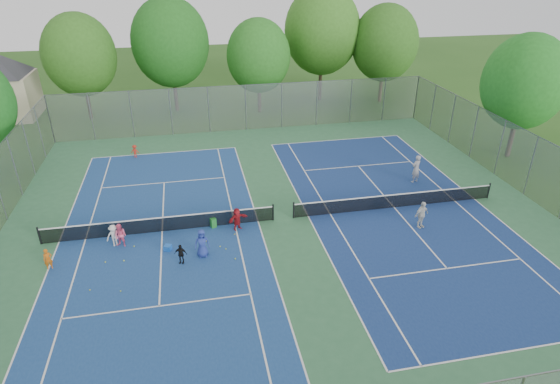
# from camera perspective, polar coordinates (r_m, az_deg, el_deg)

# --- Properties ---
(ground) EXTENTS (120.00, 120.00, 0.00)m
(ground) POSITION_cam_1_polar(r_m,az_deg,el_deg) (27.69, 0.41, -3.32)
(ground) COLOR #28531A
(ground) RESTS_ON ground
(court_pad) EXTENTS (32.00, 32.00, 0.01)m
(court_pad) POSITION_cam_1_polar(r_m,az_deg,el_deg) (27.69, 0.41, -3.31)
(court_pad) COLOR #316841
(court_pad) RESTS_ON ground
(court_left) EXTENTS (10.97, 23.77, 0.01)m
(court_left) POSITION_cam_1_polar(r_m,az_deg,el_deg) (27.31, -14.16, -4.68)
(court_left) COLOR navy
(court_left) RESTS_ON court_pad
(court_right) EXTENTS (10.97, 23.77, 0.01)m
(court_right) POSITION_cam_1_polar(r_m,az_deg,el_deg) (29.74, 13.74, -1.84)
(court_right) COLOR navy
(court_right) RESTS_ON court_pad
(net_left) EXTENTS (12.87, 0.10, 0.91)m
(net_left) POSITION_cam_1_polar(r_m,az_deg,el_deg) (27.09, -14.27, -3.89)
(net_left) COLOR black
(net_left) RESTS_ON ground
(net_right) EXTENTS (12.87, 0.10, 0.91)m
(net_right) POSITION_cam_1_polar(r_m,az_deg,el_deg) (29.54, 13.83, -1.09)
(net_right) COLOR black
(net_right) RESTS_ON ground
(fence_north) EXTENTS (32.00, 0.10, 4.00)m
(fence_north) POSITION_cam_1_polar(r_m,az_deg,el_deg) (41.44, -4.20, 10.20)
(fence_north) COLOR gray
(fence_north) RESTS_ON ground
(fence_east) EXTENTS (0.10, 32.00, 4.00)m
(fence_east) POSITION_cam_1_polar(r_m,az_deg,el_deg) (33.60, 28.24, 2.78)
(fence_east) COLOR gray
(fence_east) RESTS_ON ground
(tree_nw) EXTENTS (6.40, 6.40, 9.58)m
(tree_nw) POSITION_cam_1_polar(r_m,az_deg,el_deg) (46.95, -23.26, 15.08)
(tree_nw) COLOR #443326
(tree_nw) RESTS_ON ground
(tree_nl) EXTENTS (7.20, 7.20, 10.69)m
(tree_nl) POSITION_cam_1_polar(r_m,az_deg,el_deg) (46.96, -13.23, 17.31)
(tree_nl) COLOR #443326
(tree_nl) RESTS_ON ground
(tree_nc) EXTENTS (6.00, 6.00, 8.85)m
(tree_nc) POSITION_cam_1_polar(r_m,az_deg,el_deg) (45.71, -2.64, 16.23)
(tree_nc) COLOR #443326
(tree_nc) RESTS_ON ground
(tree_nr) EXTENTS (7.60, 7.60, 11.42)m
(tree_nr) POSITION_cam_1_polar(r_m,az_deg,el_deg) (49.85, 5.16, 19.00)
(tree_nr) COLOR #443326
(tree_nr) RESTS_ON ground
(tree_ne) EXTENTS (6.60, 6.60, 9.77)m
(tree_ne) POSITION_cam_1_polar(r_m,az_deg,el_deg) (50.19, 12.68, 17.30)
(tree_ne) COLOR #443326
(tree_ne) RESTS_ON ground
(tree_side_e) EXTENTS (6.00, 6.00, 9.20)m
(tree_side_e) POSITION_cam_1_polar(r_m,az_deg,el_deg) (38.77, 27.67, 11.79)
(tree_side_e) COLOR #443326
(tree_side_e) RESTS_ON ground
(ball_crate) EXTENTS (0.46, 0.46, 0.30)m
(ball_crate) POSITION_cam_1_polar(r_m,az_deg,el_deg) (25.56, -13.52, -6.63)
(ball_crate) COLOR blue
(ball_crate) RESTS_ON ground
(ball_hopper) EXTENTS (0.37, 0.37, 0.58)m
(ball_hopper) POSITION_cam_1_polar(r_m,az_deg,el_deg) (27.02, -8.14, -3.75)
(ball_hopper) COLOR green
(ball_hopper) RESTS_ON ground
(student_a) EXTENTS (0.48, 0.40, 1.14)m
(student_a) POSITION_cam_1_polar(r_m,az_deg,el_deg) (25.96, -26.44, -7.35)
(student_a) COLOR #D15F13
(student_a) RESTS_ON ground
(student_b) EXTENTS (0.80, 0.72, 1.34)m
(student_b) POSITION_cam_1_polar(r_m,az_deg,el_deg) (26.31, -18.86, -5.04)
(student_b) COLOR #F7608C
(student_b) RESTS_ON ground
(student_c) EXTENTS (0.92, 0.69, 1.27)m
(student_c) POSITION_cam_1_polar(r_m,az_deg,el_deg) (26.50, -19.58, -5.01)
(student_c) COLOR silver
(student_c) RESTS_ON ground
(student_d) EXTENTS (0.69, 0.42, 1.09)m
(student_d) POSITION_cam_1_polar(r_m,az_deg,el_deg) (24.22, -12.02, -7.40)
(student_d) COLOR black
(student_d) RESTS_ON ground
(student_e) EXTENTS (0.79, 0.53, 1.57)m
(student_e) POSITION_cam_1_polar(r_m,az_deg,el_deg) (24.40, -9.49, -6.18)
(student_e) COLOR #273A92
(student_e) RESTS_ON ground
(student_f) EXTENTS (1.29, 0.95, 1.35)m
(student_f) POSITION_cam_1_polar(r_m,az_deg,el_deg) (26.47, -5.24, -3.31)
(student_f) COLOR #A5171E
(student_f) RESTS_ON ground
(child_far_baseline) EXTENTS (0.73, 0.54, 1.01)m
(child_far_baseline) POSITION_cam_1_polar(r_m,az_deg,el_deg) (37.55, -17.26, 4.77)
(child_far_baseline) COLOR #B22719
(child_far_baseline) RESTS_ON ground
(instructor) EXTENTS (0.84, 0.70, 1.96)m
(instructor) POSITION_cam_1_polar(r_m,az_deg,el_deg) (33.03, 16.25, 2.73)
(instructor) COLOR #969699
(instructor) RESTS_ON ground
(teen_court_b) EXTENTS (1.04, 0.68, 1.64)m
(teen_court_b) POSITION_cam_1_polar(r_m,az_deg,el_deg) (27.68, 16.87, -2.67)
(teen_court_b) COLOR silver
(teen_court_b) RESTS_ON ground
(tennis_ball_0) EXTENTS (0.07, 0.07, 0.07)m
(tennis_ball_0) POSITION_cam_1_polar(r_m,az_deg,el_deg) (26.30, -5.55, -5.18)
(tennis_ball_0) COLOR gold
(tennis_ball_0) RESTS_ON ground
(tennis_ball_1) EXTENTS (0.07, 0.07, 0.07)m
(tennis_ball_1) POSITION_cam_1_polar(r_m,az_deg,el_deg) (25.38, -18.49, -7.98)
(tennis_ball_1) COLOR #D4F238
(tennis_ball_1) RESTS_ON ground
(tennis_ball_2) EXTENTS (0.07, 0.07, 0.07)m
(tennis_ball_2) POSITION_cam_1_polar(r_m,az_deg,el_deg) (25.36, -7.32, -6.64)
(tennis_ball_2) COLOR #D5E435
(tennis_ball_2) RESTS_ON ground
(tennis_ball_3) EXTENTS (0.07, 0.07, 0.07)m
(tennis_ball_3) POSITION_cam_1_polar(r_m,az_deg,el_deg) (25.91, -8.99, -5.96)
(tennis_ball_3) COLOR #B2CE2F
(tennis_ball_3) RESTS_ON ground
(tennis_ball_4) EXTENTS (0.07, 0.07, 0.07)m
(tennis_ball_4) POSITION_cam_1_polar(r_m,az_deg,el_deg) (25.13, -6.62, -6.95)
(tennis_ball_4) COLOR #A9CA2F
(tennis_ball_4) RESTS_ON ground
(tennis_ball_5) EXTENTS (0.07, 0.07, 0.07)m
(tennis_ball_5) POSITION_cam_1_polar(r_m,az_deg,el_deg) (24.34, -5.48, -8.14)
(tennis_ball_5) COLOR #D0EC37
(tennis_ball_5) RESTS_ON ground
(tennis_ball_6) EXTENTS (0.07, 0.07, 0.07)m
(tennis_ball_6) POSITION_cam_1_polar(r_m,az_deg,el_deg) (26.36, -17.36, -6.36)
(tennis_ball_6) COLOR #AFCE30
(tennis_ball_6) RESTS_ON ground
(tennis_ball_7) EXTENTS (0.07, 0.07, 0.07)m
(tennis_ball_7) POSITION_cam_1_polar(r_m,az_deg,el_deg) (23.39, -18.85, -11.40)
(tennis_ball_7) COLOR #ABCB2F
(tennis_ball_7) RESTS_ON ground
(tennis_ball_8) EXTENTS (0.07, 0.07, 0.07)m
(tennis_ball_8) POSITION_cam_1_polar(r_m,az_deg,el_deg) (25.59, -20.51, -8.03)
(tennis_ball_8) COLOR #ACC22D
(tennis_ball_8) RESTS_ON ground
(tennis_ball_9) EXTENTS (0.07, 0.07, 0.07)m
(tennis_ball_9) POSITION_cam_1_polar(r_m,az_deg,el_deg) (23.94, -22.16, -11.04)
(tennis_ball_9) COLOR gold
(tennis_ball_9) RESTS_ON ground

